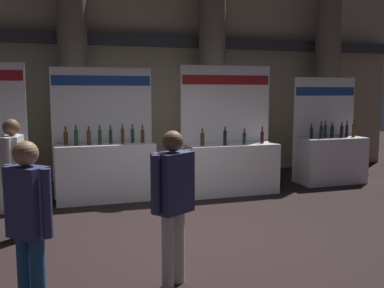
# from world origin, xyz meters

# --- Properties ---
(ground_plane) EXTENTS (26.71, 26.71, 0.00)m
(ground_plane) POSITION_xyz_m (0.00, 0.00, 0.00)
(ground_plane) COLOR black
(hall_colonnade) EXTENTS (13.35, 1.16, 5.61)m
(hall_colonnade) POSITION_xyz_m (0.00, 4.31, 2.75)
(hall_colonnade) COLOR gray
(hall_colonnade) RESTS_ON ground_plane
(exhibitor_booth_1) EXTENTS (1.83, 0.66, 2.41)m
(exhibitor_booth_1) POSITION_xyz_m (-1.03, 2.44, 0.62)
(exhibitor_booth_1) COLOR white
(exhibitor_booth_1) RESTS_ON ground_plane
(exhibitor_booth_2) EXTENTS (1.86, 0.66, 2.47)m
(exhibitor_booth_2) POSITION_xyz_m (1.35, 2.27, 0.60)
(exhibitor_booth_2) COLOR white
(exhibitor_booth_2) RESTS_ON ground_plane
(exhibitor_booth_3) EXTENTS (1.50, 0.66, 2.27)m
(exhibitor_booth_3) POSITION_xyz_m (3.77, 2.50, 0.59)
(exhibitor_booth_3) COLOR white
(exhibitor_booth_3) RESTS_ON ground_plane
(visitor_0) EXTENTS (0.39, 0.39, 1.58)m
(visitor_0) POSITION_xyz_m (-2.06, -1.60, 0.91)
(visitor_0) COLOR navy
(visitor_0) RESTS_ON ground_plane
(visitor_2) EXTENTS (0.26, 0.57, 1.62)m
(visitor_2) POSITION_xyz_m (-2.39, 0.62, 0.96)
(visitor_2) COLOR #23232D
(visitor_2) RESTS_ON ground_plane
(visitor_3) EXTENTS (0.48, 0.41, 1.59)m
(visitor_3) POSITION_xyz_m (-0.73, -1.27, 0.95)
(visitor_3) COLOR silver
(visitor_3) RESTS_ON ground_plane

